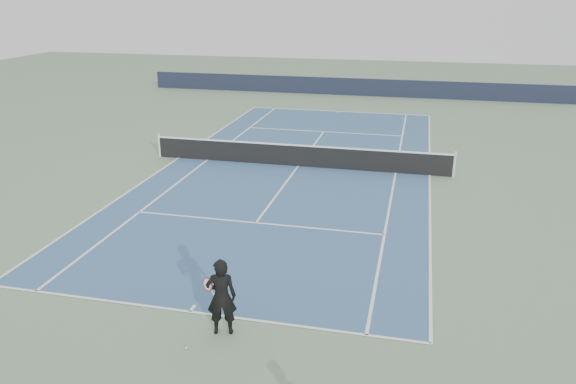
# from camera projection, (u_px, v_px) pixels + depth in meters

# --- Properties ---
(ground) EXTENTS (80.00, 80.00, 0.00)m
(ground) POSITION_uv_depth(u_px,v_px,m) (298.00, 166.00, 24.00)
(ground) COLOR slate
(court_surface) EXTENTS (10.97, 23.77, 0.01)m
(court_surface) POSITION_uv_depth(u_px,v_px,m) (298.00, 166.00, 24.00)
(court_surface) COLOR #365981
(court_surface) RESTS_ON ground
(tennis_net) EXTENTS (12.90, 0.10, 1.07)m
(tennis_net) POSITION_uv_depth(u_px,v_px,m) (298.00, 155.00, 23.83)
(tennis_net) COLOR silver
(tennis_net) RESTS_ON ground
(windscreen_far) EXTENTS (30.00, 0.25, 1.20)m
(windscreen_far) POSITION_uv_depth(u_px,v_px,m) (351.00, 87.00, 40.18)
(windscreen_far) COLOR black
(windscreen_far) RESTS_ON ground
(tennis_player) EXTENTS (0.84, 0.64, 1.78)m
(tennis_player) POSITION_uv_depth(u_px,v_px,m) (221.00, 297.00, 12.05)
(tennis_player) COLOR black
(tennis_player) RESTS_ON ground
(tennis_ball) EXTENTS (0.07, 0.07, 0.07)m
(tennis_ball) POSITION_uv_depth(u_px,v_px,m) (186.00, 348.00, 11.75)
(tennis_ball) COLOR yellow
(tennis_ball) RESTS_ON ground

